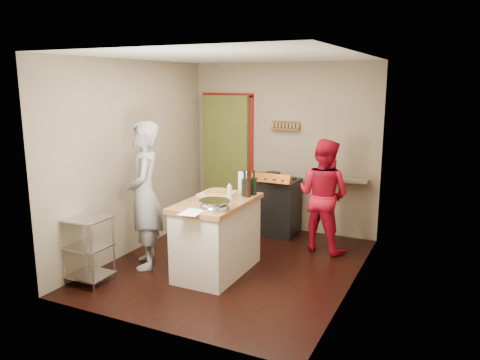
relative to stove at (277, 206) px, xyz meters
name	(u,v)px	position (x,y,z in m)	size (l,w,h in m)	color
floor	(233,265)	(-0.05, -1.42, -0.45)	(3.50, 3.50, 0.00)	black
back_wall	(247,155)	(-0.69, 0.36, 0.68)	(3.00, 0.44, 2.60)	gray
left_wall	(135,157)	(-1.55, -1.42, 0.85)	(0.04, 3.50, 2.60)	gray
right_wall	(356,176)	(1.45, -1.42, 0.85)	(0.04, 3.50, 2.60)	gray
ceiling	(233,55)	(-0.05, -1.42, 2.16)	(3.00, 3.50, 0.02)	white
stove	(277,206)	(0.00, 0.00, 0.00)	(0.60, 0.63, 1.00)	black
wire_shelving	(88,247)	(-1.33, -2.62, -0.01)	(0.48, 0.40, 0.80)	silver
island	(217,235)	(-0.13, -1.70, 0.03)	(0.71, 1.34, 1.22)	beige
person_stripe	(144,195)	(-1.05, -1.90, 0.47)	(0.67, 0.44, 1.84)	silver
person_red	(323,195)	(0.81, -0.36, 0.33)	(0.76, 0.59, 1.56)	#B50C24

